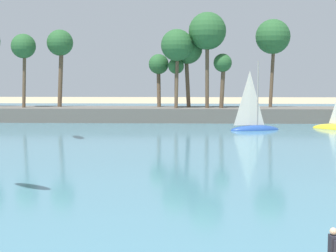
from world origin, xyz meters
name	(u,v)px	position (x,y,z in m)	size (l,w,h in m)	color
sea	(168,126)	(0.00, 53.72, 0.03)	(220.00, 91.54, 0.06)	teal
palm_headland	(196,90)	(3.31, 59.42, 3.94)	(110.40, 6.44, 13.47)	#605B54
sailboat_far_left	(254,124)	(9.22, 49.05, 0.77)	(5.65, 2.97, 7.85)	#234793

